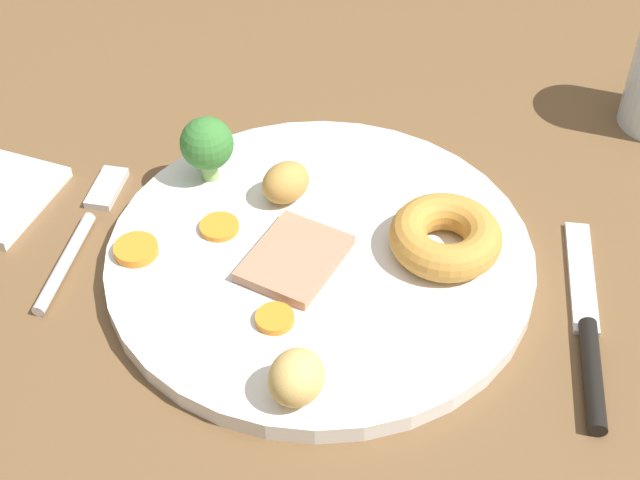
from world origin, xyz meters
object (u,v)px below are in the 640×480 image
(carrot_coin_back, at_px, (219,227))
(fork, at_px, (83,230))
(meat_slice_main, at_px, (296,259))
(roast_potato_left, at_px, (286,182))
(broccoli_floret, at_px, (207,145))
(yorkshire_pudding, at_px, (445,237))
(dinner_plate, at_px, (320,257))
(roast_potato_right, at_px, (297,377))
(carrot_coin_side, at_px, (280,319))
(knife, at_px, (588,335))
(carrot_coin_front, at_px, (136,250))

(carrot_coin_back, distance_m, fork, 0.10)
(meat_slice_main, xyz_separation_m, carrot_coin_back, (-0.06, 0.02, -0.00))
(roast_potato_left, bearing_deg, broccoli_floret, 169.99)
(yorkshire_pudding, distance_m, roast_potato_left, 0.12)
(yorkshire_pudding, relative_size, carrot_coin_back, 2.77)
(roast_potato_left, bearing_deg, dinner_plate, -53.23)
(meat_slice_main, distance_m, roast_potato_right, 0.11)
(fork, bearing_deg, carrot_coin_side, -112.58)
(broccoli_floret, bearing_deg, yorkshire_pudding, -12.67)
(carrot_coin_side, relative_size, broccoli_floret, 0.49)
(meat_slice_main, xyz_separation_m, broccoli_floret, (-0.08, 0.07, 0.03))
(yorkshire_pudding, distance_m, roast_potato_right, 0.16)
(roast_potato_left, xyz_separation_m, fork, (-0.14, -0.06, -0.02))
(carrot_coin_back, relative_size, broccoli_floret, 0.55)
(roast_potato_left, bearing_deg, carrot_coin_back, -131.72)
(carrot_coin_back, bearing_deg, fork, -173.06)
(carrot_coin_side, distance_m, knife, 0.20)
(carrot_coin_front, relative_size, carrot_coin_side, 1.21)
(dinner_plate, relative_size, carrot_coin_back, 10.57)
(meat_slice_main, height_order, carrot_coin_back, meat_slice_main)
(fork, bearing_deg, roast_potato_left, -69.83)
(roast_potato_left, bearing_deg, knife, -19.49)
(broccoli_floret, bearing_deg, dinner_plate, -31.19)
(dinner_plate, bearing_deg, broccoli_floret, 148.81)
(yorkshire_pudding, bearing_deg, meat_slice_main, -160.86)
(dinner_plate, relative_size, roast_potato_right, 7.92)
(roast_potato_right, relative_size, fork, 0.25)
(roast_potato_right, bearing_deg, knife, 28.46)
(meat_slice_main, height_order, broccoli_floret, broccoli_floret)
(yorkshire_pudding, height_order, roast_potato_right, roast_potato_right)
(roast_potato_left, distance_m, roast_potato_right, 0.18)
(roast_potato_right, xyz_separation_m, carrot_coin_back, (-0.09, 0.13, -0.01))
(roast_potato_left, xyz_separation_m, carrot_coin_front, (-0.09, -0.08, -0.01))
(meat_slice_main, distance_m, carrot_coin_back, 0.06)
(roast_potato_left, relative_size, roast_potato_right, 1.01)
(fork, bearing_deg, carrot_coin_back, -84.56)
(yorkshire_pudding, bearing_deg, roast_potato_right, -116.64)
(yorkshire_pudding, height_order, broccoli_floret, broccoli_floret)
(roast_potato_right, relative_size, carrot_coin_side, 1.49)
(roast_potato_right, relative_size, carrot_coin_back, 1.33)
(yorkshire_pudding, bearing_deg, carrot_coin_front, -166.87)
(roast_potato_left, xyz_separation_m, knife, (0.22, -0.08, -0.02))
(meat_slice_main, distance_m, broccoli_floret, 0.12)
(meat_slice_main, relative_size, fork, 0.47)
(meat_slice_main, distance_m, carrot_coin_front, 0.11)
(yorkshire_pudding, height_order, knife, yorkshire_pudding)
(carrot_coin_back, bearing_deg, meat_slice_main, -19.04)
(carrot_coin_back, height_order, broccoli_floret, broccoli_floret)
(meat_slice_main, relative_size, carrot_coin_side, 2.84)
(yorkshire_pudding, distance_m, knife, 0.11)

